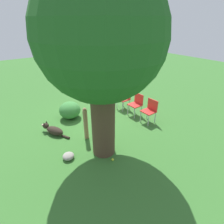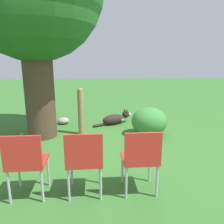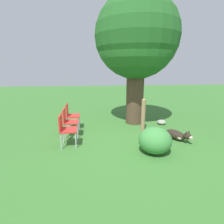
% 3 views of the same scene
% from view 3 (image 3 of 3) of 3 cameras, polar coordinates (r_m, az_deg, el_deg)
% --- Properties ---
extents(ground_plane, '(30.00, 30.00, 0.00)m').
position_cam_3_polar(ground_plane, '(5.46, 5.81, -7.31)').
color(ground_plane, '#38702D').
extents(oak_tree, '(2.81, 2.81, 4.42)m').
position_cam_3_polar(oak_tree, '(6.37, 8.07, 22.62)').
color(oak_tree, '#4C3828').
rests_on(oak_tree, ground_plane).
extents(dog, '(0.60, 1.04, 0.38)m').
position_cam_3_polar(dog, '(5.36, 20.50, -7.05)').
color(dog, '#2D231C').
rests_on(dog, ground_plane).
extents(fence_post, '(0.13, 0.13, 1.06)m').
position_cam_3_polar(fence_post, '(5.70, 10.17, -0.84)').
color(fence_post, '#937551').
rests_on(fence_post, ground_plane).
extents(red_chair_0, '(0.43, 0.45, 0.85)m').
position_cam_3_polar(red_chair_0, '(4.67, -14.93, -5.02)').
color(red_chair_0, red).
rests_on(red_chair_0, ground_plane).
extents(red_chair_1, '(0.43, 0.45, 0.85)m').
position_cam_3_polar(red_chair_1, '(5.32, -14.00, -2.57)').
color(red_chair_1, red).
rests_on(red_chair_1, ground_plane).
extents(red_chair_2, '(0.43, 0.45, 0.85)m').
position_cam_3_polar(red_chair_2, '(5.98, -13.27, -0.66)').
color(red_chair_2, red).
rests_on(red_chair_2, ground_plane).
extents(tennis_ball, '(0.07, 0.07, 0.07)m').
position_cam_3_polar(tennis_ball, '(7.05, 6.57, -2.03)').
color(tennis_ball, '#CCE033').
rests_on(tennis_ball, ground_plane).
extents(garden_rock, '(0.31, 0.30, 0.17)m').
position_cam_3_polar(garden_rock, '(6.60, 15.86, -3.19)').
color(garden_rock, gray).
rests_on(garden_rock, ground_plane).
extents(low_shrub, '(0.79, 0.79, 0.63)m').
position_cam_3_polar(low_shrub, '(4.36, 13.85, -8.95)').
color(low_shrub, '#3D843D').
rests_on(low_shrub, ground_plane).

